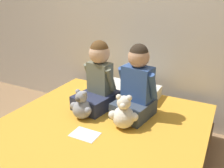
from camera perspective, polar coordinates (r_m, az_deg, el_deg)
The scene contains 8 objects.
wall_behind_bed at distance 2.54m, azimuth 8.13°, elevation 18.37°, with size 8.00×0.06×2.50m.
bed at distance 1.92m, azimuth -5.85°, elevation -17.22°, with size 1.64×2.03×0.37m.
child_on_left at distance 2.15m, azimuth -3.36°, elevation 1.02°, with size 0.36×0.43×0.61m.
child_on_right at distance 1.99m, azimuth 5.87°, elevation -0.44°, with size 0.36×0.37×0.62m.
teddy_bear_held_by_left_child at distance 2.01m, azimuth -7.30°, elevation -5.41°, with size 0.21×0.16×0.26m.
teddy_bear_held_by_right_child at distance 1.86m, azimuth 2.81°, elevation -7.22°, with size 0.23×0.18×0.28m.
pillow_at_headboard at distance 2.43m, azimuth 4.55°, elevation -1.66°, with size 0.56×0.30×0.11m.
sign_card at distance 1.84m, azimuth -6.53°, elevation -11.97°, with size 0.21×0.15×0.00m.
Camera 1 is at (0.85, -1.24, 1.39)m, focal length 38.00 mm.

